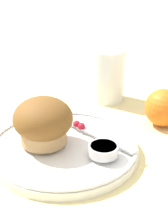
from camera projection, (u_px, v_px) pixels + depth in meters
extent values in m
plane|color=beige|center=(68.00, 151.00, 0.63)|extent=(3.00, 3.00, 0.00)
cylinder|color=white|center=(65.00, 151.00, 0.62)|extent=(0.25, 0.25, 0.01)
torus|color=white|center=(65.00, 146.00, 0.61)|extent=(0.25, 0.25, 0.01)
cylinder|color=tan|center=(44.00, 132.00, 0.61)|extent=(0.08, 0.08, 0.03)
ellipsoid|color=brown|center=(43.00, 118.00, 0.60)|extent=(0.10, 0.10, 0.07)
cylinder|color=silver|center=(103.00, 150.00, 0.58)|extent=(0.05, 0.05, 0.02)
cylinder|color=silver|center=(104.00, 147.00, 0.58)|extent=(0.04, 0.04, 0.00)
sphere|color=#B7192D|center=(77.00, 124.00, 0.66)|extent=(0.01, 0.01, 0.01)
sphere|color=#B7192D|center=(81.00, 126.00, 0.65)|extent=(0.01, 0.01, 0.01)
cube|color=silver|center=(91.00, 131.00, 0.65)|extent=(0.19, 0.02, 0.00)
sphere|color=orange|center=(163.00, 108.00, 0.70)|extent=(0.07, 0.07, 0.07)
cylinder|color=silver|center=(107.00, 75.00, 0.80)|extent=(0.07, 0.07, 0.11)
cube|color=#B2BCCC|center=(4.00, 113.00, 0.75)|extent=(0.11, 0.06, 0.01)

